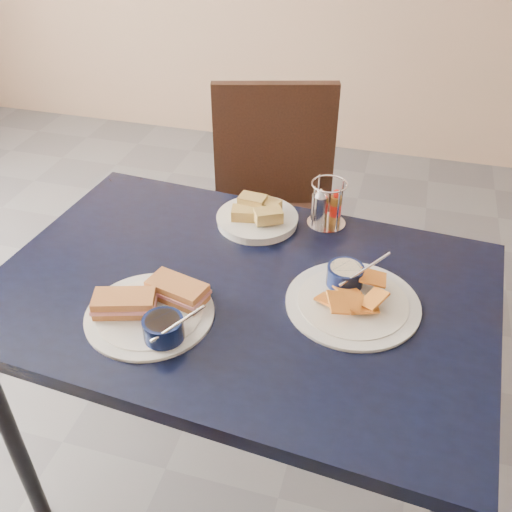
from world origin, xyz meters
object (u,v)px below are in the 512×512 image
(dining_table, at_px, (240,306))
(condiment_caddy, at_px, (326,207))
(sandwich_plate, at_px, (153,309))
(plantain_plate, at_px, (351,294))
(chair_far, at_px, (281,200))
(bread_basket, at_px, (258,216))

(dining_table, relative_size, condiment_caddy, 9.46)
(sandwich_plate, relative_size, plantain_plate, 0.98)
(dining_table, bearing_deg, plantain_plate, 4.75)
(condiment_caddy, bearing_deg, chair_far, 118.22)
(chair_far, height_order, sandwich_plate, chair_far)
(plantain_plate, height_order, condiment_caddy, condiment_caddy)
(dining_table, distance_m, sandwich_plate, 0.24)
(sandwich_plate, bearing_deg, condiment_caddy, 57.86)
(sandwich_plate, distance_m, condiment_caddy, 0.59)
(plantain_plate, bearing_deg, condiment_caddy, 110.67)
(dining_table, xyz_separation_m, sandwich_plate, (-0.16, -0.16, 0.09))
(plantain_plate, relative_size, condiment_caddy, 2.35)
(dining_table, bearing_deg, condiment_caddy, 65.76)
(chair_far, xyz_separation_m, bread_basket, (0.04, -0.47, 0.22))
(sandwich_plate, bearing_deg, dining_table, 44.89)
(dining_table, distance_m, bread_basket, 0.30)
(sandwich_plate, distance_m, plantain_plate, 0.47)
(sandwich_plate, xyz_separation_m, bread_basket, (0.13, 0.45, -0.00))
(dining_table, height_order, condiment_caddy, condiment_caddy)
(chair_far, bearing_deg, plantain_plate, -64.89)
(chair_far, relative_size, plantain_plate, 3.00)
(plantain_plate, distance_m, bread_basket, 0.40)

